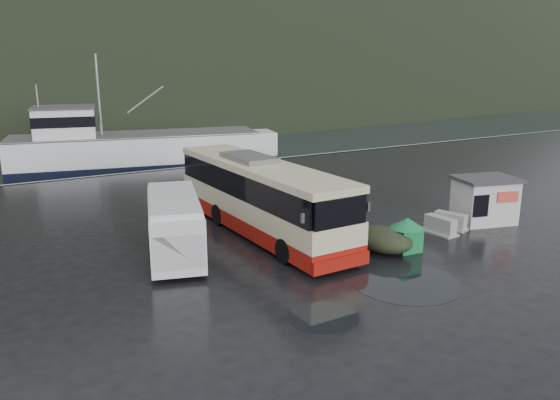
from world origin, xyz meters
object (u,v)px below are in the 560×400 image
dome_tent (383,251)px  coach_bus (260,232)px  waste_bin_left (295,247)px  ticket_kiosk (482,222)px  waste_bin_right (406,251)px  jersey_barrier_b (450,229)px  fishing_trawler (138,155)px  white_van (176,255)px  jersey_barrier_a (440,234)px

dome_tent → coach_bus: bearing=123.3°
waste_bin_left → ticket_kiosk: (10.17, -1.44, 0.00)m
waste_bin_right → jersey_barrier_b: 4.24m
fishing_trawler → ticket_kiosk: bearing=-59.8°
coach_bus → fishing_trawler: bearing=86.3°
waste_bin_right → white_van: bearing=153.8°
dome_tent → jersey_barrier_b: dome_tent is taller
waste_bin_right → jersey_barrier_b: bearing=18.3°
waste_bin_left → dome_tent: (2.97, -2.32, 0.00)m
coach_bus → waste_bin_right: size_ratio=8.60×
waste_bin_right → jersey_barrier_a: 3.19m
jersey_barrier_b → jersey_barrier_a: bearing=-162.6°
fishing_trawler → coach_bus: bearing=-80.4°
coach_bus → ticket_kiosk: (10.50, -4.14, 0.00)m
dome_tent → jersey_barrier_a: size_ratio=1.63×
waste_bin_right → fishing_trawler: bearing=96.5°
jersey_barrier_a → jersey_barrier_b: size_ratio=1.03×
jersey_barrier_b → ticket_kiosk: bearing=-0.2°
jersey_barrier_b → dome_tent: bearing=-169.8°
waste_bin_right → dome_tent: bearing=153.8°
jersey_barrier_a → jersey_barrier_b: 1.05m
white_van → jersey_barrier_a: white_van is taller
coach_bus → waste_bin_right: coach_bus is taller
waste_bin_left → fishing_trawler: bearing=89.0°
dome_tent → fishing_trawler: fishing_trawler is taller
white_van → waste_bin_right: size_ratio=4.21×
ticket_kiosk → jersey_barrier_a: (-3.28, -0.30, 0.00)m
waste_bin_left → dome_tent: bearing=-38.0°
waste_bin_left → jersey_barrier_b: size_ratio=0.93×
jersey_barrier_a → ticket_kiosk: bearing=5.3°
white_van → dome_tent: bearing=-10.3°
waste_bin_left → jersey_barrier_b: (7.90, -1.44, 0.00)m
coach_bus → jersey_barrier_b: size_ratio=7.92×
white_van → waste_bin_right: 9.79m
waste_bin_right → ticket_kiosk: size_ratio=0.50×
dome_tent → fishing_trawler: 29.60m
white_van → dome_tent: white_van is taller
ticket_kiosk → waste_bin_right: bearing=-153.3°
ticket_kiosk → fishing_trawler: size_ratio=0.12×
jersey_barrier_a → fishing_trawler: size_ratio=0.07×
waste_bin_left → ticket_kiosk: 10.28m
coach_bus → jersey_barrier_a: bearing=-33.5°
waste_bin_right → ticket_kiosk: ticket_kiosk is taller
waste_bin_left → fishing_trawler: (0.48, 27.17, 0.00)m
jersey_barrier_b → fishing_trawler: fishing_trawler is taller
coach_bus → ticket_kiosk: 11.28m
dome_tent → waste_bin_right: bearing=-26.2°
coach_bus → waste_bin_left: (0.32, -2.70, 0.00)m
dome_tent → jersey_barrier_b: 5.00m
coach_bus → jersey_barrier_a: (7.22, -4.45, 0.00)m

